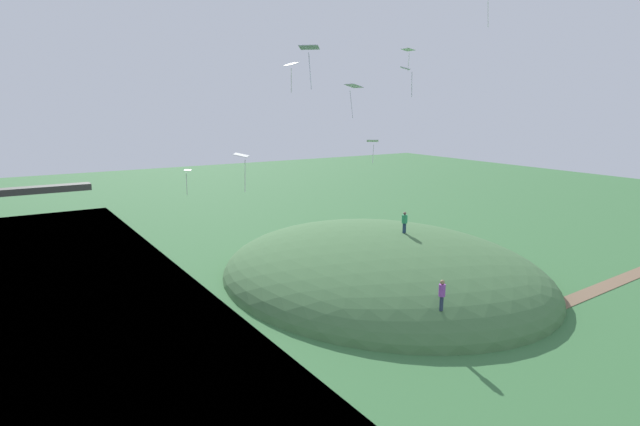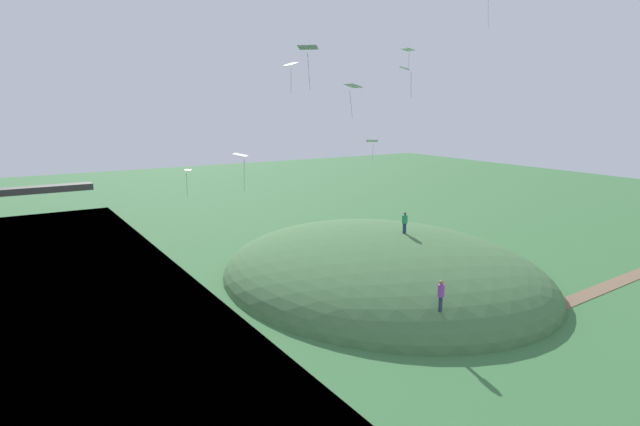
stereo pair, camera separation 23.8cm
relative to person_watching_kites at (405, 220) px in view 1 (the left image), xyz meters
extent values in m
plane|color=#386D3B|center=(-7.38, 2.59, -4.65)|extent=(160.00, 160.00, 0.00)
ellipsoid|color=#436E3F|center=(-1.08, 1.33, -4.65)|extent=(23.31, 27.23, 7.38)
cube|color=brown|center=(11.94, -8.99, -4.63)|extent=(17.89, 2.73, 0.04)
cube|color=#1D334D|center=(0.00, 0.00, -0.61)|extent=(0.24, 0.13, 0.76)
cylinder|color=#2A9459|center=(0.00, 0.00, 0.07)|extent=(0.43, 0.43, 0.60)
sphere|color=brown|center=(0.00, 0.00, 0.49)|extent=(0.23, 0.23, 0.23)
cube|color=#27314C|center=(-5.36, -9.37, -2.38)|extent=(0.22, 0.14, 0.86)
cylinder|color=purple|center=(-5.36, -9.37, -1.62)|extent=(0.42, 0.42, 0.68)
sphere|color=#957351|center=(-5.36, -9.37, -1.15)|extent=(0.26, 0.26, 0.26)
cube|color=white|center=(-14.09, 6.49, 3.95)|extent=(0.72, 0.79, 0.06)
cylinder|color=white|center=(-14.14, 6.75, 2.96)|extent=(0.10, 0.26, 1.63)
cube|color=white|center=(-13.73, -1.82, 5.62)|extent=(1.26, 1.37, 0.19)
cylinder|color=white|center=(-13.45, -1.64, 4.42)|extent=(0.18, 0.23, 1.83)
cube|color=silver|center=(-8.80, 1.23, 10.89)|extent=(0.67, 0.96, 0.22)
cylinder|color=silver|center=(-8.70, 1.39, 9.88)|extent=(0.10, 0.17, 1.56)
cube|color=white|center=(-4.53, -1.82, 6.09)|extent=(0.91, 0.86, 0.18)
cylinder|color=white|center=(-4.68, -2.10, 5.30)|extent=(0.17, 0.15, 1.20)
cube|color=white|center=(-0.22, -0.04, 12.11)|extent=(0.65, 0.91, 0.15)
cylinder|color=white|center=(-0.38, -0.31, 11.26)|extent=(0.07, 0.10, 1.25)
cube|color=white|center=(-5.65, -1.22, 9.54)|extent=(0.80, 1.15, 0.24)
cylinder|color=white|center=(-5.83, -1.25, 8.39)|extent=(0.17, 0.18, 1.73)
cylinder|color=white|center=(3.87, -3.33, 14.46)|extent=(0.16, 0.08, 1.89)
cube|color=silver|center=(-11.29, -5.16, 11.24)|extent=(1.21, 1.18, 0.18)
cylinder|color=silver|center=(-11.27, -5.22, 10.07)|extent=(0.04, 0.28, 1.84)
cube|color=white|center=(-5.35, -5.74, 10.38)|extent=(0.95, 0.98, 0.18)
cylinder|color=white|center=(-5.08, -6.03, 9.48)|extent=(0.21, 0.18, 1.37)
camera|label=1|loc=(-25.88, -29.48, 8.39)|focal=30.08mm
camera|label=2|loc=(-25.68, -29.61, 8.39)|focal=30.08mm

